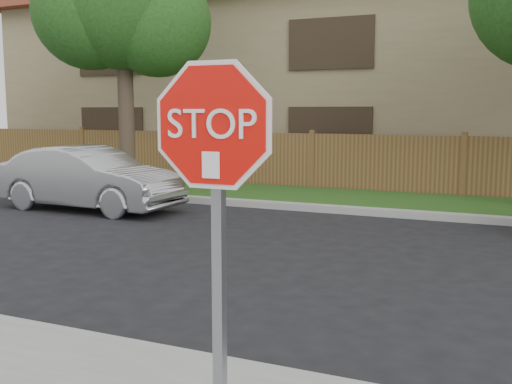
% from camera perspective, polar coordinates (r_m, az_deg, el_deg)
% --- Properties ---
extents(far_curb, '(70.00, 0.30, 0.15)m').
position_cam_1_polar(far_curb, '(12.86, 17.76, -2.27)').
color(far_curb, gray).
rests_on(far_curb, ground).
extents(grass_strip, '(70.00, 3.00, 0.12)m').
position_cam_1_polar(grass_strip, '(14.49, 18.46, -1.26)').
color(grass_strip, '#1E4714').
rests_on(grass_strip, ground).
extents(fence, '(70.00, 0.12, 1.60)m').
position_cam_1_polar(fence, '(15.98, 19.13, 2.19)').
color(fence, brown).
rests_on(fence, ground).
extents(apartment_building, '(35.20, 9.20, 7.20)m').
position_cam_1_polar(apartment_building, '(21.54, 20.74, 10.72)').
color(apartment_building, '#8C7E57').
rests_on(apartment_building, ground).
extents(tree_left, '(4.80, 3.90, 7.78)m').
position_cam_1_polar(tree_left, '(17.65, -12.77, 17.33)').
color(tree_left, '#382B21').
rests_on(tree_left, ground).
extents(stop_sign, '(1.01, 0.13, 2.55)m').
position_cam_1_polar(stop_sign, '(3.40, -3.96, 0.96)').
color(stop_sign, gray).
rests_on(stop_sign, sidewalk_near).
extents(sedan_left, '(4.41, 1.67, 1.44)m').
position_cam_1_polar(sedan_left, '(13.97, -15.66, 1.25)').
color(sedan_left, '#B1B2B6').
rests_on(sedan_left, ground).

